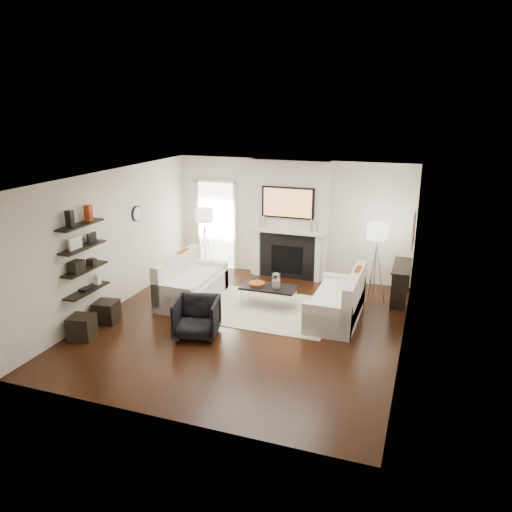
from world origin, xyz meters
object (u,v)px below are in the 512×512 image
(armchair, at_px, (197,316))
(lamp_left_shade, at_px, (204,215))
(coffee_table, at_px, (269,287))
(lamp_right_shade, at_px, (378,231))
(loveseat_left_base, at_px, (192,290))
(loveseat_right_base, at_px, (335,308))
(ottoman_near, at_px, (106,312))

(armchair, distance_m, lamp_left_shade, 3.38)
(armchair, bearing_deg, coffee_table, 51.92)
(lamp_right_shade, bearing_deg, loveseat_left_base, -160.07)
(loveseat_left_base, bearing_deg, armchair, -60.75)
(loveseat_right_base, height_order, ottoman_near, loveseat_right_base)
(coffee_table, bearing_deg, loveseat_left_base, -172.99)
(coffee_table, xyz_separation_m, armchair, (-0.77, -1.66, -0.03))
(loveseat_right_base, xyz_separation_m, lamp_left_shade, (-3.35, 1.46, 1.24))
(armchair, height_order, lamp_right_shade, lamp_right_shade)
(lamp_left_shade, bearing_deg, loveseat_left_base, -75.27)
(loveseat_right_base, height_order, armchair, armchair)
(coffee_table, height_order, lamp_left_shade, lamp_left_shade)
(lamp_right_shade, distance_m, ottoman_near, 5.45)
(lamp_left_shade, relative_size, ottoman_near, 1.00)
(lamp_right_shade, bearing_deg, coffee_table, -150.70)
(loveseat_right_base, height_order, lamp_left_shade, lamp_left_shade)
(armchair, relative_size, ottoman_near, 1.87)
(loveseat_left_base, height_order, lamp_right_shade, lamp_right_shade)
(lamp_left_shade, bearing_deg, armchair, -67.70)
(loveseat_left_base, xyz_separation_m, lamp_left_shade, (-0.39, 1.49, 1.24))
(coffee_table, relative_size, armchair, 1.47)
(coffee_table, xyz_separation_m, ottoman_near, (-2.60, -1.70, -0.20))
(loveseat_left_base, relative_size, ottoman_near, 4.50)
(loveseat_left_base, bearing_deg, lamp_right_shade, 19.93)
(armchair, xyz_separation_m, lamp_right_shade, (2.69, 2.74, 1.08))
(coffee_table, relative_size, lamp_right_shade, 2.75)
(loveseat_left_base, bearing_deg, loveseat_right_base, 0.68)
(loveseat_right_base, relative_size, coffee_table, 1.64)
(armchair, distance_m, ottoman_near, 1.84)
(lamp_right_shade, xyz_separation_m, ottoman_near, (-4.52, -2.78, -1.25))
(coffee_table, relative_size, lamp_left_shade, 2.75)
(lamp_left_shade, relative_size, lamp_right_shade, 1.00)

